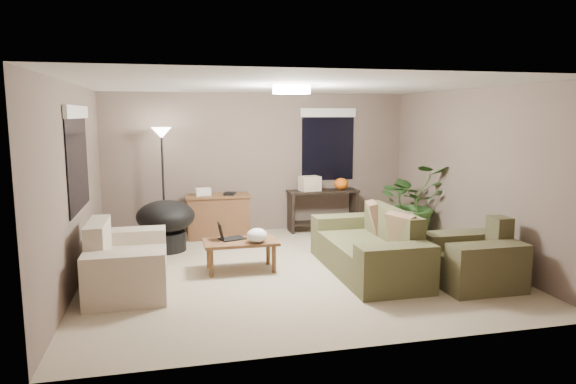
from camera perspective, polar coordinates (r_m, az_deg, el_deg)
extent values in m
plane|color=tan|center=(7.18, 0.37, -8.55)|extent=(5.50, 5.50, 0.00)
plane|color=white|center=(6.87, 0.39, 11.79)|extent=(5.50, 5.50, 0.00)
plane|color=#6D5B51|center=(9.35, -3.23, 3.27)|extent=(5.50, 0.00, 5.50)
plane|color=#6D5B51|center=(4.56, 7.80, -2.48)|extent=(5.50, 0.00, 5.50)
plane|color=#6D5B51|center=(6.82, -22.69, 0.62)|extent=(0.00, 5.00, 5.00)
plane|color=#6D5B51|center=(8.02, 19.86, 1.88)|extent=(0.00, 5.00, 5.00)
cube|color=#4C4C2D|center=(7.09, 8.70, -7.10)|extent=(0.95, 1.48, 0.42)
cube|color=brown|center=(7.13, 11.51, -3.57)|extent=(0.22, 1.48, 0.43)
cube|color=#4F4E2F|center=(6.26, 11.89, -8.48)|extent=(0.95, 0.36, 0.60)
cube|color=brown|center=(7.90, 6.23, -4.74)|extent=(0.95, 0.36, 0.60)
cube|color=#8C7251|center=(6.70, 12.61, -4.26)|extent=(0.36, 0.50, 0.47)
cube|color=#8C7251|center=(7.51, 9.63, -2.80)|extent=(0.34, 0.49, 0.47)
cube|color=beige|center=(6.69, -17.26, -8.36)|extent=(0.90, 0.88, 0.42)
cube|color=beige|center=(6.62, -20.37, -4.90)|extent=(0.22, 0.88, 0.43)
cube|color=beige|center=(6.07, -17.70, -9.24)|extent=(0.90, 0.36, 0.60)
cube|color=beige|center=(7.26, -16.96, -6.27)|extent=(0.90, 0.36, 0.60)
cube|color=brown|center=(6.89, 19.73, -7.98)|extent=(0.95, 0.28, 0.42)
cube|color=#4C482E|center=(6.99, 22.43, -4.31)|extent=(0.22, 0.28, 0.43)
cube|color=brown|center=(6.62, 21.28, -7.95)|extent=(0.95, 0.36, 0.60)
cube|color=brown|center=(7.13, 18.37, -6.62)|extent=(0.95, 0.36, 0.60)
cube|color=brown|center=(7.04, -5.28, -5.55)|extent=(1.00, 0.55, 0.04)
cylinder|color=brown|center=(6.86, -8.53, -7.81)|extent=(0.06, 0.06, 0.38)
cylinder|color=brown|center=(6.97, -1.58, -7.45)|extent=(0.06, 0.06, 0.38)
cylinder|color=brown|center=(7.25, -8.80, -6.93)|extent=(0.06, 0.06, 0.38)
cylinder|color=brown|center=(7.35, -2.21, -6.60)|extent=(0.06, 0.06, 0.38)
cube|color=black|center=(7.12, -6.20, -5.17)|extent=(0.39, 0.32, 0.02)
cube|color=black|center=(7.07, -7.50, -4.29)|extent=(0.07, 0.23, 0.22)
ellipsoid|color=white|center=(6.90, -3.47, -4.83)|extent=(0.28, 0.26, 0.19)
cube|color=brown|center=(8.98, -7.77, -2.79)|extent=(1.05, 0.45, 0.71)
cube|color=brown|center=(8.91, -7.82, -0.43)|extent=(1.10, 0.50, 0.04)
cube|color=silver|center=(8.88, -9.43, 0.03)|extent=(0.27, 0.22, 0.12)
cube|color=black|center=(8.88, -6.51, -0.17)|extent=(0.24, 0.26, 0.04)
cube|color=black|center=(9.38, 3.90, 0.08)|extent=(1.30, 0.40, 0.04)
cube|color=black|center=(9.29, 0.33, -2.33)|extent=(0.05, 0.38, 0.71)
cube|color=black|center=(9.63, 7.29, -2.00)|extent=(0.05, 0.38, 0.71)
cube|color=black|center=(9.48, 3.86, -3.38)|extent=(1.25, 0.36, 0.03)
ellipsoid|color=orange|center=(9.47, 5.93, 0.92)|extent=(0.34, 0.34, 0.21)
cube|color=beige|center=(9.29, 2.43, 0.96)|extent=(0.39, 0.32, 0.26)
cylinder|color=black|center=(8.30, -13.34, -5.34)|extent=(0.60, 0.60, 0.30)
ellipsoid|color=black|center=(8.21, -13.44, -2.63)|extent=(0.96, 0.96, 0.50)
cylinder|color=black|center=(8.91, -13.47, -5.31)|extent=(0.28, 0.28, 0.02)
cylinder|color=black|center=(8.74, -13.67, 0.36)|extent=(0.04, 0.04, 1.78)
cone|color=white|center=(8.66, -13.89, 6.39)|extent=(0.32, 0.32, 0.18)
cylinder|color=white|center=(6.87, 0.39, 11.29)|extent=(0.50, 0.50, 0.10)
imported|color=#2D5923|center=(8.89, 13.57, -2.02)|extent=(1.19, 1.32, 1.03)
cube|color=tan|center=(8.90, 13.16, -5.28)|extent=(0.32, 0.32, 0.03)
cylinder|color=tan|center=(8.85, 13.21, -3.80)|extent=(0.12, 0.12, 0.44)
cube|color=tan|center=(8.80, 13.26, -2.31)|extent=(0.22, 0.22, 0.03)
cube|color=black|center=(7.08, -22.32, 3.36)|extent=(0.01, 1.50, 1.30)
cube|color=white|center=(7.06, -22.44, 8.22)|extent=(0.05, 1.56, 0.16)
cube|color=black|center=(9.62, 4.45, 5.21)|extent=(1.00, 0.01, 1.30)
cube|color=white|center=(9.59, 4.53, 8.78)|extent=(1.06, 0.05, 0.16)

